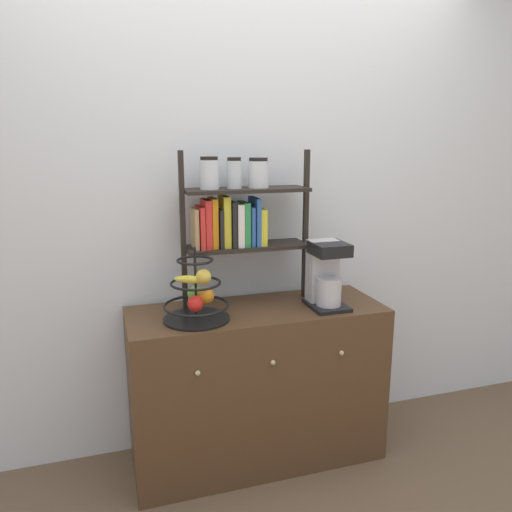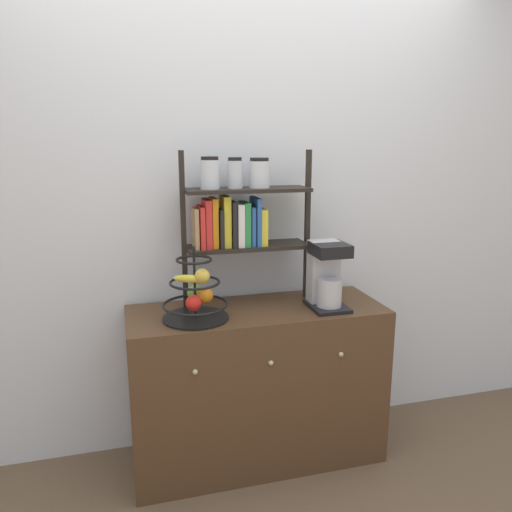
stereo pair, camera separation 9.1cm
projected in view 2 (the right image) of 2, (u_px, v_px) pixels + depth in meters
name	position (u px, v px, depth m)	size (l,w,h in m)	color
ground_plane	(270.00, 483.00, 2.43)	(12.00, 12.00, 0.00)	brown
wall_back	(243.00, 204.00, 2.61)	(7.00, 0.05, 2.60)	silver
sideboard	(257.00, 384.00, 2.55)	(1.27, 0.49, 0.82)	#4C331E
coffee_maker	(326.00, 275.00, 2.46)	(0.17, 0.22, 0.33)	black
fruit_stand	(196.00, 296.00, 2.30)	(0.31, 0.31, 0.34)	black
shelf_hutch	(236.00, 213.00, 2.45)	(0.66, 0.20, 0.77)	black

